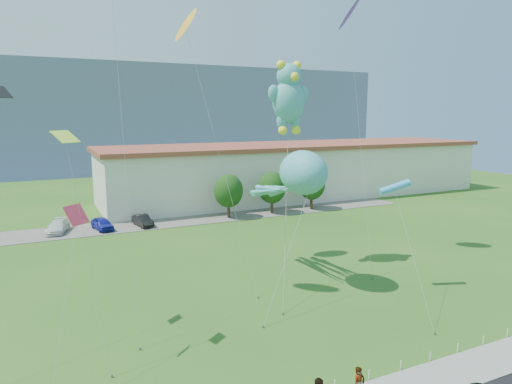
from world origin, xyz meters
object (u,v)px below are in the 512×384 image
(teddy_bear_kite, at_px, (289,96))
(warehouse, at_px, (299,169))
(parked_car_black, at_px, (143,220))
(octopus_kite, at_px, (296,179))
(parked_car_white, at_px, (58,227))
(parked_car_blue, at_px, (102,224))

(teddy_bear_kite, bearing_deg, warehouse, 57.53)
(parked_car_black, relative_size, teddy_bear_kite, 0.23)
(parked_car_black, bearing_deg, octopus_kite, -82.77)
(parked_car_white, height_order, parked_car_black, parked_car_white)
(parked_car_blue, distance_m, parked_car_black, 4.41)
(parked_car_black, height_order, octopus_kite, octopus_kite)
(warehouse, distance_m, parked_car_black, 28.44)
(octopus_kite, bearing_deg, teddy_bear_kite, 68.37)
(teddy_bear_kite, bearing_deg, octopus_kite, -111.63)
(parked_car_black, bearing_deg, parked_car_white, 164.80)
(parked_car_blue, xyz_separation_m, teddy_bear_kite, (12.76, -18.94, 13.39))
(parked_car_black, bearing_deg, teddy_bear_kite, -74.93)
(warehouse, distance_m, teddy_bear_kite, 35.24)
(parked_car_black, relative_size, octopus_kite, 0.36)
(parked_car_white, bearing_deg, warehouse, 29.73)
(parked_car_white, height_order, parked_car_blue, parked_car_blue)
(parked_car_white, xyz_separation_m, parked_car_blue, (4.50, -0.80, 0.03))
(parked_car_blue, distance_m, octopus_kite, 26.71)
(parked_car_white, bearing_deg, parked_car_black, 9.56)
(parked_car_black, height_order, teddy_bear_kite, teddy_bear_kite)
(warehouse, relative_size, teddy_bear_kite, 3.61)
(parked_car_white, height_order, teddy_bear_kite, teddy_bear_kite)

